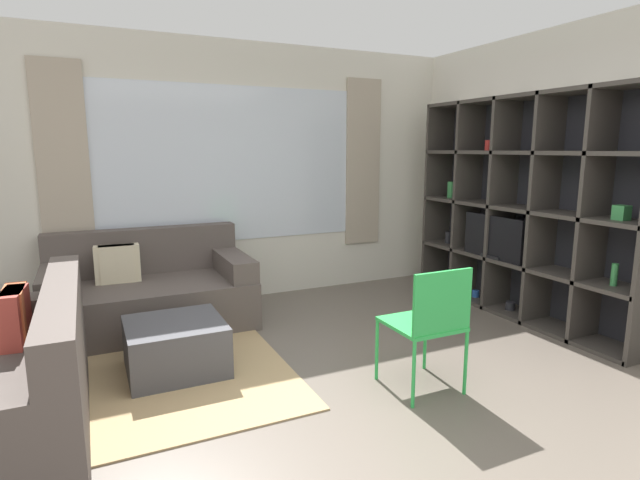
{
  "coord_description": "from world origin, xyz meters",
  "views": [
    {
      "loc": [
        -1.4,
        -2.06,
        1.61
      ],
      "look_at": [
        0.37,
        1.7,
        0.85
      ],
      "focal_mm": 28.0,
      "sensor_mm": 36.0,
      "label": 1
    }
  ],
  "objects_px": {
    "shelving_unit": "(524,209)",
    "folding_chair": "(430,318)",
    "couch_main": "(150,293)",
    "ottoman": "(176,347)"
  },
  "relations": [
    {
      "from": "couch_main",
      "to": "ottoman",
      "type": "distance_m",
      "value": 1.1
    },
    {
      "from": "couch_main",
      "to": "ottoman",
      "type": "height_order",
      "value": "couch_main"
    },
    {
      "from": "shelving_unit",
      "to": "ottoman",
      "type": "height_order",
      "value": "shelving_unit"
    },
    {
      "from": "shelving_unit",
      "to": "folding_chair",
      "type": "bearing_deg",
      "value": -152.34
    },
    {
      "from": "couch_main",
      "to": "folding_chair",
      "type": "distance_m",
      "value": 2.63
    },
    {
      "from": "shelving_unit",
      "to": "couch_main",
      "type": "bearing_deg",
      "value": 160.29
    },
    {
      "from": "shelving_unit",
      "to": "ottoman",
      "type": "xyz_separation_m",
      "value": [
        -3.27,
        0.1,
        -0.85
      ]
    },
    {
      "from": "shelving_unit",
      "to": "folding_chair",
      "type": "height_order",
      "value": "shelving_unit"
    },
    {
      "from": "shelving_unit",
      "to": "ottoman",
      "type": "bearing_deg",
      "value": 178.29
    },
    {
      "from": "couch_main",
      "to": "ottoman",
      "type": "bearing_deg",
      "value": -87.55
    }
  ]
}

